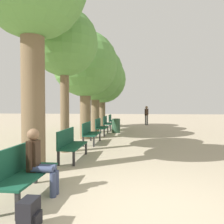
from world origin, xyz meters
name	(u,v)px	position (x,y,z in m)	size (l,w,h in m)	color
ground_plane	(144,210)	(0.00, 0.00, 0.00)	(80.00, 80.00, 0.00)	tan
bench_row_0	(22,169)	(-2.10, 0.22, 0.51)	(0.51, 1.52, 0.91)	#144733
bench_row_1	(70,143)	(-2.10, 2.99, 0.51)	(0.51, 1.52, 0.91)	#144733
bench_row_2	(90,132)	(-2.10, 5.76, 0.51)	(0.51, 1.52, 0.91)	#144733
bench_row_3	(100,126)	(-2.10, 8.54, 0.51)	(0.51, 1.52, 0.91)	#144733
bench_row_4	(107,122)	(-2.10, 11.31, 0.51)	(0.51, 1.52, 0.91)	#144733
bench_row_5	(112,120)	(-2.10, 14.08, 0.51)	(0.51, 1.52, 0.91)	#144733
tree_row_1	(64,44)	(-2.61, 4.02, 3.77)	(2.34, 2.34, 4.98)	brown
tree_row_2	(85,65)	(-2.61, 7.13, 3.60)	(3.18, 3.18, 5.24)	brown
tree_row_3	(95,73)	(-2.61, 9.72, 3.60)	(3.39, 3.39, 5.33)	brown
tree_row_4	(102,80)	(-2.61, 12.49, 3.54)	(3.44, 3.44, 5.28)	brown
person_seated	(39,160)	(-1.86, 0.37, 0.64)	(0.55, 0.31, 1.20)	#384260
backpack	(29,215)	(-1.49, -0.71, 0.20)	(0.24, 0.29, 0.40)	black
pedestrian_near	(147,114)	(0.73, 15.18, 0.92)	(0.32, 0.29, 1.60)	#4C4C4C
trash_bin	(116,126)	(-1.34, 9.69, 0.42)	(0.50, 0.50, 0.84)	#2D5138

